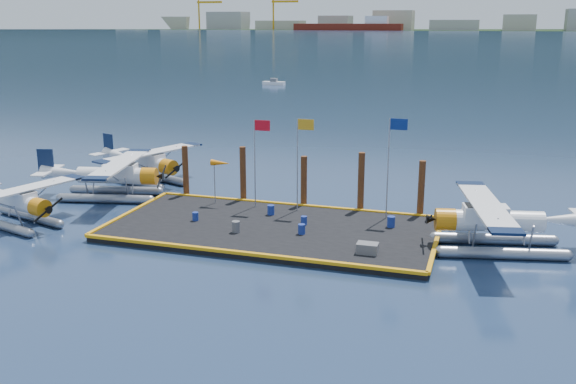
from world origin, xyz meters
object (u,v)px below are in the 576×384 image
Objects in this scene: seaplane_b at (115,178)px; drum_2 at (304,221)px; seaplane_d at (492,224)px; drum_3 at (236,227)px; piling_2 at (304,183)px; windsock at (220,164)px; piling_3 at (361,184)px; drum_5 at (271,210)px; crate at (367,248)px; seaplane_a at (17,204)px; flagpole_red at (258,150)px; piling_1 at (243,176)px; piling_4 at (421,191)px; drum_0 at (195,216)px; flagpole_yellow at (300,151)px; flagpole_blue at (392,153)px; drum_1 at (302,229)px; piling_0 at (186,173)px; seaplane_c at (148,165)px; drum_4 at (391,222)px.

seaplane_b is 18.79× the size of drum_2.
seaplane_d is 15.50× the size of drum_3.
windsock is at bearing -163.85° from piling_2.
drum_5 is at bearing -150.09° from piling_3.
crate is at bearing -76.38° from piling_3.
piling_3 is (4.00, 0.00, 0.25)m from piling_2.
seaplane_a is 18.75m from piling_2.
seaplane_a is 14.37× the size of drum_5.
seaplane_a is 15.80m from flagpole_red.
flagpole_red is (-4.09, 2.92, 3.72)m from drum_2.
piling_1 is (-5.80, 4.52, 1.42)m from drum_2.
piling_3 is at bearing 180.00° from piling_4.
drum_0 is 0.09× the size of flagpole_yellow.
seaplane_d is 6.67m from piling_4.
flagpole_yellow is 5.52m from piling_1.
flagpole_blue is 2.08× the size of windsock.
drum_1 is (15.68, -4.85, -0.89)m from seaplane_b.
piling_0 is 13.00m from piling_3.
piling_4 reaches higher than seaplane_c.
seaplane_b is at bearing 178.89° from windsock.
drum_0 is 0.18× the size of windsock.
flagpole_red is at bearing 133.73° from drum_5.
windsock is at bearing -170.47° from piling_3.
flagpole_blue is at bearing 45.93° from drum_1.
flagpole_blue reaches higher than seaplane_d.
seaplane_a is 29.24m from seaplane_d.
seaplane_c is 23.25m from crate.
seaplane_d reaches higher than drum_4.
windsock is at bearing 76.49° from seaplane_b.
piling_2 is (4.50, 0.00, -0.20)m from piling_1.
drum_1 is at bearing -134.07° from flagpole_blue.
seaplane_b is at bearing 168.61° from drum_2.
flagpole_yellow is (14.23, -0.17, 2.92)m from seaplane_b.
piling_3 is (3.80, 1.60, -2.36)m from flagpole_yellow.
piling_1 is at bearing 163.17° from drum_4.
crate is 10.40m from piling_2.
windsock is 4.02m from piling_0.
flagpole_blue is (11.77, 4.14, 4.01)m from drum_0.
piling_1 is 1.11× the size of piling_2.
seaplane_b is 14.52m from flagpole_yellow.
flagpole_yellow reaches higher than drum_5.
seaplane_b is 1.05× the size of seaplane_c.
piling_1 is at bearing 79.44° from drum_0.
seaplane_a is 2.44× the size of piling_2.
flagpole_red is at bearing 95.90° from drum_3.
crate is 8.75m from piling_3.
windsock is (-4.16, 1.49, 2.51)m from drum_5.
seaplane_a is at bearing -159.82° from piling_4.
seaplane_a is at bearing -156.09° from flagpole_yellow.
drum_0 is 8.07m from flagpole_yellow.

